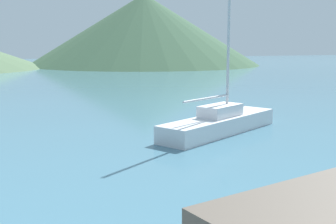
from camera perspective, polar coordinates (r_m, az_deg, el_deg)
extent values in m
cube|color=brown|center=(7.16, 19.33, -14.05)|extent=(4.09, 2.45, 0.77)
cube|color=silver|center=(18.62, 7.08, -1.71)|extent=(6.97, 4.43, 0.73)
cube|color=silver|center=(18.52, 7.12, 0.17)|extent=(2.36, 1.88, 0.51)
cylinder|color=#BCBCC1|center=(18.78, 8.27, 12.89)|extent=(0.12, 0.12, 8.75)
cylinder|color=#BCBCC1|center=(17.56, 5.28, 1.84)|extent=(2.88, 1.46, 0.10)
cone|color=#38563D|center=(82.23, -3.24, 11.08)|extent=(43.78, 43.78, 13.36)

